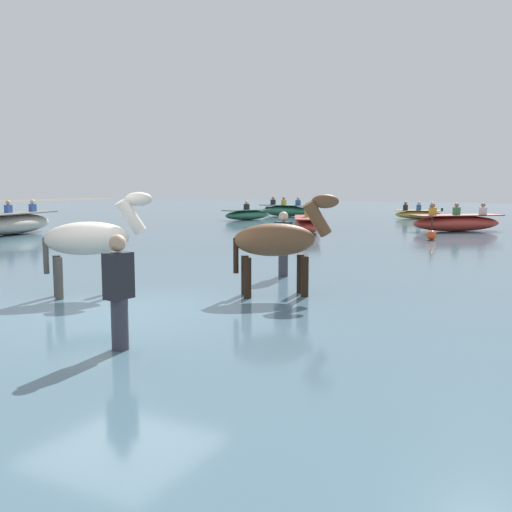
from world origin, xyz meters
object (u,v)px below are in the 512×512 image
boat_far_offshore (12,223)px  boat_distant_east (248,215)px  horse_trailing_pinto (92,241)px  person_wading_close (283,248)px  person_wading_mid (119,300)px  horse_lead_bay (279,243)px  boat_near_port (285,210)px  boat_far_inshore (457,223)px  boat_near_starboard (307,225)px  channel_buoy (431,235)px  boat_mid_channel (419,214)px

boat_far_offshore → boat_distant_east: bearing=73.3°
horse_trailing_pinto → boat_far_offshore: bearing=146.1°
boat_far_offshore → person_wading_close: (13.58, -4.33, 0.18)m
boat_distant_east → person_wading_mid: size_ratio=1.85×
horse_lead_bay → boat_near_port: bearing=115.1°
boat_near_port → person_wading_close: bearing=-64.8°
boat_far_inshore → boat_near_starboard: bearing=-146.7°
horse_trailing_pinto → boat_near_port: size_ratio=0.64×
boat_far_offshore → channel_buoy: bearing=19.5°
boat_near_starboard → person_wading_mid: size_ratio=2.19×
boat_mid_channel → boat_far_offshore: 20.81m
boat_mid_channel → boat_near_port: (-7.53, -1.26, 0.09)m
horse_trailing_pinto → channel_buoy: 13.34m
boat_near_port → channel_buoy: (10.71, -10.90, -0.17)m
horse_lead_bay → channel_buoy: horse_lead_bay is taller
boat_near_port → channel_buoy: bearing=-45.5°
boat_near_starboard → person_wading_close: person_wading_close is taller
boat_far_inshore → person_wading_mid: bearing=-91.5°
boat_near_port → person_wading_close: size_ratio=1.97×
boat_far_inshore → person_wading_close: bearing=-94.9°
channel_buoy → boat_distant_east: bearing=148.0°
boat_near_port → boat_distant_east: (-0.33, -4.00, -0.07)m
boat_distant_east → person_wading_mid: 24.66m
person_wading_close → horse_trailing_pinto: bearing=-120.7°
horse_lead_bay → boat_distant_east: horse_lead_bay is taller
boat_far_inshore → boat_distant_east: (-11.15, 2.53, -0.07)m
horse_trailing_pinto → person_wading_mid: size_ratio=1.26×
channel_buoy → horse_trailing_pinto: bearing=-103.6°
boat_far_offshore → channel_buoy: (14.67, 5.19, -0.24)m
boat_far_inshore → boat_far_offshore: boat_far_offshore is taller
horse_lead_bay → person_wading_mid: bearing=-92.6°
boat_distant_east → person_wading_close: (9.95, -16.42, 0.32)m
boat_mid_channel → boat_distant_east: size_ratio=0.88×
horse_trailing_pinto → person_wading_close: 4.00m
person_wading_mid → channel_buoy: bearing=88.4°
horse_lead_bay → channel_buoy: bearing=88.8°
horse_trailing_pinto → boat_far_inshore: horse_trailing_pinto is taller
horse_trailing_pinto → boat_far_inshore: (3.23, 17.31, -0.60)m
boat_near_starboard → person_wading_mid: bearing=-74.2°
boat_mid_channel → person_wading_close: person_wading_close is taller
boat_far_inshore → person_wading_mid: size_ratio=2.24×
boat_far_offshore → person_wading_mid: (14.25, -10.16, 0.18)m
boat_distant_east → channel_buoy: size_ratio=3.88×
boat_far_inshore → boat_far_offshore: 17.60m
boat_near_port → channel_buoy: boat_near_port is taller
horse_trailing_pinto → boat_mid_channel: horse_trailing_pinto is taller
person_wading_mid → channel_buoy: person_wading_mid is taller
horse_lead_bay → channel_buoy: 11.48m
boat_near_port → channel_buoy: size_ratio=4.13×
horse_lead_bay → boat_mid_channel: bearing=97.1°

